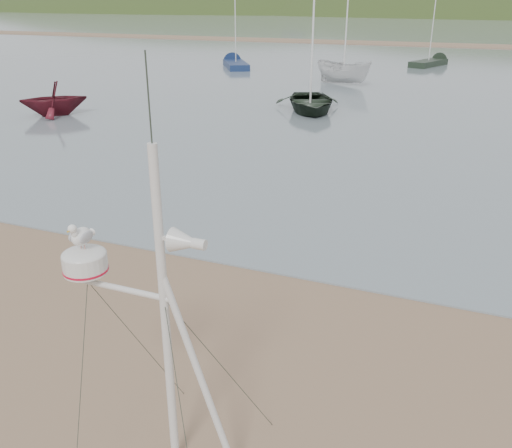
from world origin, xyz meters
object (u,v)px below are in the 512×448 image
at_px(boat_red, 51,83).
at_px(sailboat_dark_mid, 436,62).
at_px(mast_rig, 164,384).
at_px(sailboat_blue_near, 233,62).
at_px(boat_white, 345,52).
at_px(boat_dark, 312,64).

relative_size(boat_red, sailboat_dark_mid, 0.51).
distance_m(mast_rig, sailboat_dark_mid, 48.56).
height_order(boat_red, sailboat_blue_near, sailboat_blue_near).
relative_size(boat_white, sailboat_dark_mid, 0.69).
relative_size(boat_white, sailboat_blue_near, 0.65).
bearing_deg(sailboat_blue_near, mast_rig, -66.80).
xyz_separation_m(boat_dark, boat_red, (-11.82, -5.87, -0.82)).
distance_m(mast_rig, boat_white, 33.93).
bearing_deg(sailboat_blue_near, boat_red, -88.49).
bearing_deg(boat_white, boat_red, 167.05).
relative_size(boat_dark, sailboat_dark_mid, 0.77).
height_order(mast_rig, sailboat_dark_mid, sailboat_dark_mid).
bearing_deg(mast_rig, boat_dark, 102.38).
relative_size(boat_dark, sailboat_blue_near, 0.72).
bearing_deg(boat_white, sailboat_dark_mid, 3.98).
height_order(sailboat_blue_near, sailboat_dark_mid, sailboat_blue_near).
height_order(boat_white, sailboat_blue_near, sailboat_blue_near).
xyz_separation_m(mast_rig, sailboat_blue_near, (-17.56, 40.96, -0.94)).
bearing_deg(sailboat_dark_mid, sailboat_blue_near, -155.53).
bearing_deg(sailboat_dark_mid, mast_rig, -88.94).
distance_m(boat_dark, sailboat_dark_mid, 25.72).
relative_size(sailboat_blue_near, sailboat_dark_mid, 1.06).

